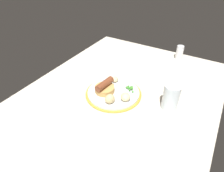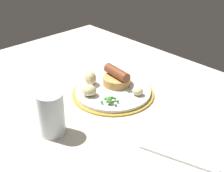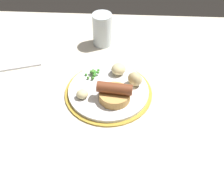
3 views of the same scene
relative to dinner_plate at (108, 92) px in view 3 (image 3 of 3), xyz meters
The scene contains 9 objects.
dining_table 3.41cm from the dinner_plate, 109.33° to the right, with size 110.00×80.00×3.00cm, color beige.
dinner_plate is the anchor object (origin of this frame).
sausage_pudding 4.82cm from the dinner_plate, 119.03° to the left, with size 9.64×8.51×5.41cm.
pea_pile 7.66cm from the dinner_plate, 50.54° to the right, with size 4.32×4.54×1.85cm.
potato_chunk_0 7.94cm from the dinner_plate, 109.58° to the right, with size 4.29×3.88×3.33cm, color beige.
potato_chunk_1 7.88cm from the dinner_plate, 25.27° to the left, with size 3.27×2.88×2.47cm, color beige.
potato_chunk_2 8.38cm from the dinner_plate, 158.56° to the right, with size 4.20×3.40×4.21cm, color #CCB77F.
fork 31.72cm from the dinner_plate, 16.73° to the right, with size 18.00×1.60×0.60cm, color silver.
drinking_glass 24.45cm from the dinner_plate, 81.74° to the right, with size 6.32×6.32×11.05cm, color silver.
Camera 3 is at (-3.40, 64.54, 65.36)cm, focal length 50.00 mm.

